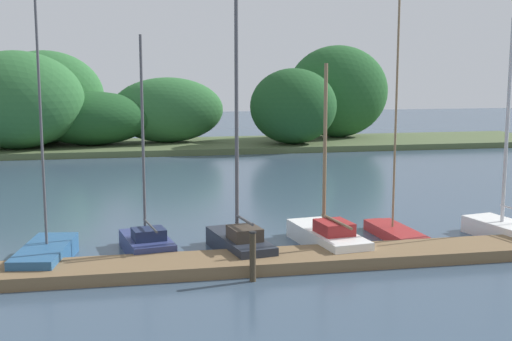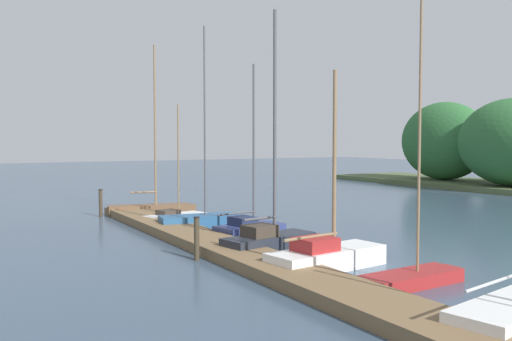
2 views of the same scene
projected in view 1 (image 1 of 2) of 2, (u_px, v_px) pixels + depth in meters
dock_pier at (256, 262)px, 19.36m from camera, size 25.15×1.80×0.35m
far_shore at (115, 106)px, 46.34m from camera, size 54.68×8.71×7.28m
sailboat_2 at (46, 252)px, 19.66m from camera, size 1.72×3.64×8.48m
sailboat_3 at (146, 241)px, 20.91m from camera, size 1.68×3.03×6.63m
sailboat_4 at (239, 239)px, 20.68m from camera, size 1.71×3.66×8.04m
sailboat_5 at (326, 235)px, 21.51m from camera, size 1.77×4.16×5.79m
sailboat_6 at (394, 228)px, 22.82m from camera, size 1.18×3.22×8.08m
sailboat_7 at (504, 227)px, 22.62m from camera, size 1.82×3.49×7.23m
mooring_piling_1 at (253, 256)px, 18.06m from camera, size 0.19×0.19×1.37m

